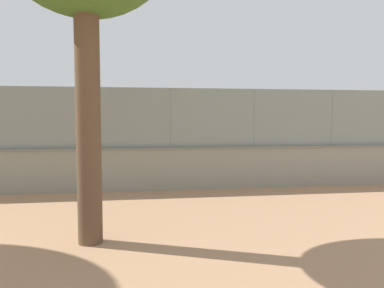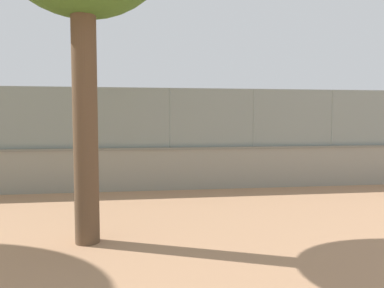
{
  "view_description": "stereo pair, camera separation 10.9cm",
  "coord_description": "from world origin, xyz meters",
  "px_view_note": "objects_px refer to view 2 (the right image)",
  "views": [
    {
      "loc": [
        4.32,
        22.57,
        2.53
      ],
      "look_at": [
        1.24,
        4.61,
        1.27
      ],
      "focal_mm": 34.61,
      "sensor_mm": 36.0,
      "label": 1
    },
    {
      "loc": [
        4.22,
        22.59,
        2.53
      ],
      "look_at": [
        1.24,
        4.61,
        1.27
      ],
      "focal_mm": 34.61,
      "sensor_mm": 36.0,
      "label": 2
    }
  ],
  "objects_px": {
    "player_crossing_court": "(238,144)",
    "courtside_bench": "(68,173)",
    "spare_ball_by_wall": "(202,183)",
    "player_at_service_line": "(217,147)",
    "sports_ball": "(224,165)",
    "player_near_wall_returning": "(131,144)"
  },
  "relations": [
    {
      "from": "spare_ball_by_wall",
      "to": "player_crossing_court",
      "type": "bearing_deg",
      "value": -115.61
    },
    {
      "from": "player_at_service_line",
      "to": "courtside_bench",
      "type": "bearing_deg",
      "value": 37.29
    },
    {
      "from": "player_near_wall_returning",
      "to": "courtside_bench",
      "type": "xyz_separation_m",
      "value": [
        2.38,
        9.88,
        -0.43
      ]
    },
    {
      "from": "sports_ball",
      "to": "courtside_bench",
      "type": "bearing_deg",
      "value": 31.56
    },
    {
      "from": "sports_ball",
      "to": "courtside_bench",
      "type": "distance_m",
      "value": 8.52
    },
    {
      "from": "spare_ball_by_wall",
      "to": "sports_ball",
      "type": "bearing_deg",
      "value": -113.08
    },
    {
      "from": "player_near_wall_returning",
      "to": "player_at_service_line",
      "type": "relative_size",
      "value": 0.95
    },
    {
      "from": "player_crossing_court",
      "to": "sports_ball",
      "type": "distance_m",
      "value": 3.03
    },
    {
      "from": "sports_ball",
      "to": "player_near_wall_returning",
      "type": "bearing_deg",
      "value": -48.09
    },
    {
      "from": "sports_ball",
      "to": "spare_ball_by_wall",
      "type": "distance_m",
      "value": 5.59
    },
    {
      "from": "player_crossing_court",
      "to": "spare_ball_by_wall",
      "type": "bearing_deg",
      "value": 64.39
    },
    {
      "from": "player_at_service_line",
      "to": "sports_ball",
      "type": "distance_m",
      "value": 1.27
    },
    {
      "from": "player_crossing_court",
      "to": "courtside_bench",
      "type": "bearing_deg",
      "value": 38.54
    },
    {
      "from": "player_at_service_line",
      "to": "spare_ball_by_wall",
      "type": "xyz_separation_m",
      "value": [
        1.99,
        6.05,
        -0.87
      ]
    },
    {
      "from": "player_at_service_line",
      "to": "spare_ball_by_wall",
      "type": "height_order",
      "value": "player_at_service_line"
    },
    {
      "from": "courtside_bench",
      "to": "player_near_wall_returning",
      "type": "bearing_deg",
      "value": -103.55
    },
    {
      "from": "player_near_wall_returning",
      "to": "player_at_service_line",
      "type": "bearing_deg",
      "value": 135.95
    },
    {
      "from": "player_near_wall_returning",
      "to": "courtside_bench",
      "type": "relative_size",
      "value": 0.94
    },
    {
      "from": "player_near_wall_returning",
      "to": "player_crossing_court",
      "type": "bearing_deg",
      "value": 155.16
    },
    {
      "from": "player_crossing_court",
      "to": "courtside_bench",
      "type": "xyz_separation_m",
      "value": [
        8.72,
        6.95,
        -0.51
      ]
    },
    {
      "from": "spare_ball_by_wall",
      "to": "courtside_bench",
      "type": "height_order",
      "value": "courtside_bench"
    },
    {
      "from": "player_crossing_court",
      "to": "spare_ball_by_wall",
      "type": "relative_size",
      "value": 13.97
    }
  ]
}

